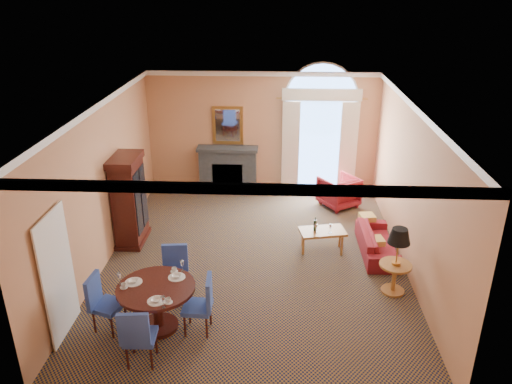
{
  "coord_description": "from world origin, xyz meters",
  "views": [
    {
      "loc": [
        0.46,
        -8.87,
        5.32
      ],
      "look_at": [
        0.0,
        0.5,
        1.3
      ],
      "focal_mm": 35.0,
      "sensor_mm": 36.0,
      "label": 1
    }
  ],
  "objects_px": {
    "sofa": "(378,242)",
    "side_table": "(397,252)",
    "coffee_table": "(322,232)",
    "dining_table": "(157,298)",
    "armoire": "(129,201)",
    "armchair": "(339,191)"
  },
  "relations": [
    {
      "from": "armoire",
      "to": "coffee_table",
      "type": "bearing_deg",
      "value": -3.29
    },
    {
      "from": "armoire",
      "to": "dining_table",
      "type": "bearing_deg",
      "value": -66.84
    },
    {
      "from": "sofa",
      "to": "side_table",
      "type": "relative_size",
      "value": 1.37
    },
    {
      "from": "dining_table",
      "to": "coffee_table",
      "type": "relative_size",
      "value": 1.23
    },
    {
      "from": "coffee_table",
      "to": "side_table",
      "type": "distance_m",
      "value": 1.93
    },
    {
      "from": "dining_table",
      "to": "sofa",
      "type": "distance_m",
      "value": 4.82
    },
    {
      "from": "side_table",
      "to": "sofa",
      "type": "bearing_deg",
      "value": 92.02
    },
    {
      "from": "dining_table",
      "to": "side_table",
      "type": "relative_size",
      "value": 0.99
    },
    {
      "from": "coffee_table",
      "to": "side_table",
      "type": "bearing_deg",
      "value": -61.76
    },
    {
      "from": "armoire",
      "to": "armchair",
      "type": "relative_size",
      "value": 2.3
    },
    {
      "from": "armoire",
      "to": "dining_table",
      "type": "xyz_separation_m",
      "value": [
        1.25,
        -2.93,
        -0.36
      ]
    },
    {
      "from": "dining_table",
      "to": "sofa",
      "type": "xyz_separation_m",
      "value": [
        4.02,
        2.65,
        -0.33
      ]
    },
    {
      "from": "armchair",
      "to": "side_table",
      "type": "distance_m",
      "value": 3.85
    },
    {
      "from": "armchair",
      "to": "armoire",
      "type": "bearing_deg",
      "value": -9.96
    },
    {
      "from": "dining_table",
      "to": "coffee_table",
      "type": "distance_m",
      "value": 3.93
    },
    {
      "from": "dining_table",
      "to": "coffee_table",
      "type": "bearing_deg",
      "value": 43.25
    },
    {
      "from": "armchair",
      "to": "sofa",
      "type": "bearing_deg",
      "value": 69.87
    },
    {
      "from": "armoire",
      "to": "dining_table",
      "type": "distance_m",
      "value": 3.2
    },
    {
      "from": "dining_table",
      "to": "side_table",
      "type": "bearing_deg",
      "value": 16.88
    },
    {
      "from": "sofa",
      "to": "side_table",
      "type": "height_order",
      "value": "side_table"
    },
    {
      "from": "armchair",
      "to": "coffee_table",
      "type": "relative_size",
      "value": 0.83
    },
    {
      "from": "dining_table",
      "to": "side_table",
      "type": "xyz_separation_m",
      "value": [
        4.07,
        1.23,
        0.25
      ]
    }
  ]
}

